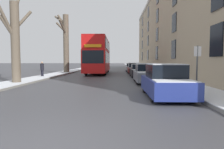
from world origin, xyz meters
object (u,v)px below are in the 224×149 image
Objects in this scene: parked_car_2 at (139,71)px; parked_car_4 at (132,67)px; bare_tree_left_1 at (65,41)px; street_sign_post at (197,68)px; bare_tree_left_0 at (15,38)px; parked_car_1 at (147,74)px; double_decker_bus at (98,54)px; pedestrian_left_sidewalk at (42,69)px; parked_car_0 at (166,82)px; parked_car_3 at (134,69)px.

parked_car_2 reaches higher than parked_car_4.
bare_tree_left_1 is 21.10m from street_sign_post.
parked_car_2 is 1.97× the size of street_sign_post.
parked_car_1 is at bearing 8.18° from bare_tree_left_0.
double_decker_bus is 6.98× the size of pedestrian_left_sidewalk.
parked_car_1 is at bearing -90.00° from parked_car_4.
parked_car_0 is at bearing -90.00° from parked_car_2.
pedestrian_left_sidewalk is (-0.37, -7.55, -3.44)m from bare_tree_left_1.
bare_tree_left_0 is 16.25m from parked_car_3.
parked_car_2 is at bearing -136.53° from pedestrian_left_sidewalk.
parked_car_0 reaches higher than parked_car_4.
pedestrian_left_sidewalk is at bearing 93.12° from bare_tree_left_0.
parked_car_4 is 1.81× the size of street_sign_post.
parked_car_2 is at bearing -32.92° from bare_tree_left_1.
pedestrian_left_sidewalk is at bearing -171.18° from parked_car_2.
double_decker_bus is (4.58, 12.49, -0.70)m from bare_tree_left_0.
parked_car_0 is (9.40, -4.63, -2.54)m from bare_tree_left_0.
pedestrian_left_sidewalk is at bearing 156.27° from parked_car_1.
bare_tree_left_0 is 10.78m from parked_car_0.
bare_tree_left_1 is 4.92× the size of pedestrian_left_sidewalk.
parked_car_2 is 1.09× the size of parked_car_4.
parked_car_1 is at bearing -90.00° from parked_car_3.
bare_tree_left_1 reaches higher than parked_car_3.
street_sign_post is at bearing -23.97° from bare_tree_left_0.
parked_car_0 is (4.82, -17.13, -1.84)m from double_decker_bus.
parked_car_1 is 6.32m from street_sign_post.
bare_tree_left_0 reaches higher than parked_car_3.
pedestrian_left_sidewalk is at bearing 133.42° from parked_car_0.
pedestrian_left_sidewalk is at bearing -92.83° from bare_tree_left_1.
parked_car_3 is 17.85m from street_sign_post.
bare_tree_left_1 reaches higher than double_decker_bus.
parked_car_2 is 2.85× the size of pedestrian_left_sidewalk.
parked_car_0 is 1.02× the size of parked_car_1.
street_sign_post is (6.17, -17.27, -1.19)m from double_decker_bus.
parked_car_2 is 9.82m from pedestrian_left_sidewalk.
parked_car_3 reaches higher than parked_car_4.
street_sign_post is (1.36, -11.90, 0.71)m from parked_car_2.
bare_tree_left_0 is 1.90× the size of parked_car_1.
parked_car_0 is (9.33, -17.80, -3.63)m from bare_tree_left_1.
pedestrian_left_sidewalk is (-0.31, 5.62, -2.35)m from bare_tree_left_0.
double_decker_bus is at bearing 105.71° from parked_car_0.
parked_car_2 is 11.52m from parked_car_4.
street_sign_post is at bearing -59.22° from bare_tree_left_1.
bare_tree_left_1 is 11.71m from parked_car_2.
parked_car_4 is at bearing 90.00° from parked_car_2.
double_decker_bus is at bearing 109.67° from street_sign_post.
street_sign_post is (11.06, -10.40, 0.46)m from pedestrian_left_sidewalk.
double_decker_bus is 2.80× the size of parked_car_1.
bare_tree_left_1 is 1.84× the size of parked_car_3.
bare_tree_left_1 is at bearing 128.31° from parked_car_1.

